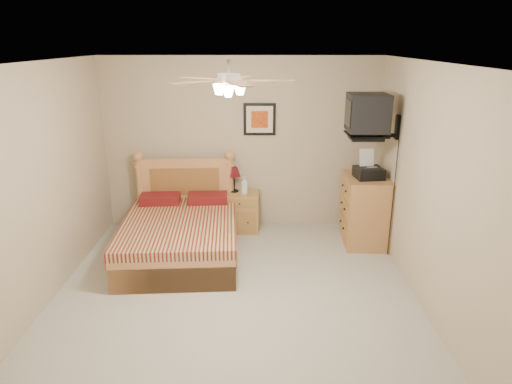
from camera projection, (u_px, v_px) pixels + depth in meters
floor at (234, 303)px, 4.92m from camera, size 4.50×4.50×0.00m
ceiling at (230, 63)px, 4.13m from camera, size 4.00×4.50×0.04m
wall_back at (241, 144)px, 6.66m from camera, size 4.00×0.04×2.50m
wall_front at (208, 331)px, 2.39m from camera, size 4.00×0.04×2.50m
wall_left at (32, 193)px, 4.54m from camera, size 0.04×4.50×2.50m
wall_right at (434, 194)px, 4.51m from camera, size 0.04×4.50×2.50m
bed at (179, 213)px, 5.80m from camera, size 1.53×1.94×1.20m
nightstand at (241, 212)px, 6.73m from camera, size 0.55×0.42×0.58m
table_lamp at (234, 179)px, 6.65m from camera, size 0.26×0.26×0.38m
lotion_bottle at (245, 185)px, 6.57m from camera, size 0.13×0.13×0.26m
framed_picture at (260, 119)px, 6.52m from camera, size 0.46×0.04×0.46m
dresser at (365, 210)px, 6.29m from camera, size 0.59×0.82×0.95m
fax_machine at (369, 164)px, 6.02m from camera, size 0.40×0.42×0.37m
magazine_lower at (358, 171)px, 6.35m from camera, size 0.26×0.30×0.02m
magazine_upper at (359, 169)px, 6.35m from camera, size 0.24×0.29×0.02m
wall_tv at (380, 116)px, 5.61m from camera, size 0.56×0.46×0.58m
ceiling_fan at (229, 81)px, 3.99m from camera, size 1.14×1.14×0.28m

